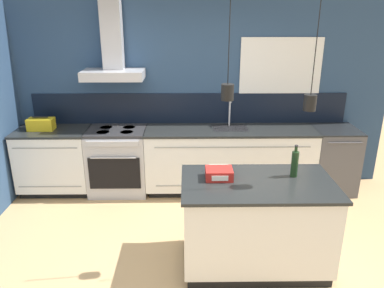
{
  "coord_description": "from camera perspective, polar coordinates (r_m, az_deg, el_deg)",
  "views": [
    {
      "loc": [
        -0.04,
        -3.17,
        2.44
      ],
      "look_at": [
        0.01,
        0.7,
        1.05
      ],
      "focal_mm": 35.0,
      "sensor_mm": 36.0,
      "label": 1
    }
  ],
  "objects": [
    {
      "name": "ground_plane",
      "position": [
        4.0,
        -0.03,
        -17.84
      ],
      "size": [
        16.0,
        16.0,
        0.0
      ],
      "primitive_type": "plane",
      "color": "tan",
      "rests_on": "ground"
    },
    {
      "name": "oven_range",
      "position": [
        5.33,
        -11.16,
        -2.5
      ],
      "size": [
        0.79,
        0.66,
        0.91
      ],
      "color": "#B5B5BA",
      "rests_on": "ground_plane"
    },
    {
      "name": "bottle_on_island",
      "position": [
        3.75,
        15.37,
        -2.86
      ],
      "size": [
        0.07,
        0.07,
        0.32
      ],
      "color": "#193319",
      "rests_on": "kitchen_island"
    },
    {
      "name": "yellow_toolbox",
      "position": [
        5.44,
        -22.01,
        2.83
      ],
      "size": [
        0.34,
        0.18,
        0.19
      ],
      "color": "gold",
      "rests_on": "counter_run_left"
    },
    {
      "name": "kitchen_island",
      "position": [
        3.82,
        9.65,
        -11.81
      ],
      "size": [
        1.45,
        0.85,
        0.91
      ],
      "color": "black",
      "rests_on": "ground_plane"
    },
    {
      "name": "wall_back",
      "position": [
        5.28,
        -1.01,
        7.89
      ],
      "size": [
        5.6,
        2.13,
        2.6
      ],
      "color": "navy",
      "rests_on": "ground_plane"
    },
    {
      "name": "dishwasher",
      "position": [
        5.63,
        20.59,
        -2.21
      ],
      "size": [
        0.59,
        0.65,
        0.91
      ],
      "color": "#4C4C51",
      "rests_on": "ground_plane"
    },
    {
      "name": "counter_run_left",
      "position": [
        5.56,
        -20.08,
        -2.36
      ],
      "size": [
        0.98,
        0.64,
        0.91
      ],
      "color": "black",
      "rests_on": "ground_plane"
    },
    {
      "name": "book_stack",
      "position": [
        3.69,
        4.2,
        -4.35
      ],
      "size": [
        0.23,
        0.32,
        0.05
      ],
      "color": "#335684",
      "rests_on": "kitchen_island"
    },
    {
      "name": "counter_run_sink",
      "position": [
        5.28,
        5.71,
        -2.35
      ],
      "size": [
        2.34,
        0.64,
        1.31
      ],
      "color": "black",
      "rests_on": "ground_plane"
    },
    {
      "name": "red_supply_box",
      "position": [
        3.61,
        4.15,
        -4.53
      ],
      "size": [
        0.26,
        0.21,
        0.1
      ],
      "color": "red",
      "rests_on": "kitchen_island"
    }
  ]
}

